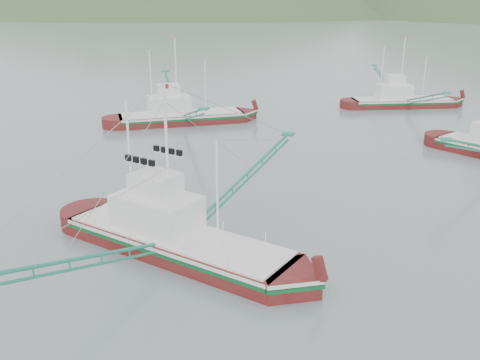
% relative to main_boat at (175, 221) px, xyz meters
% --- Properties ---
extents(ground, '(1200.00, 1200.00, 0.00)m').
position_rel_main_boat_xyz_m(ground, '(2.45, -0.65, -2.14)').
color(ground, slate).
rests_on(ground, ground).
extents(main_boat, '(15.77, 27.00, 11.18)m').
position_rel_main_boat_xyz_m(main_boat, '(0.00, 0.00, 0.00)').
color(main_boat, '#4F0E0D').
rests_on(main_boat, ground).
extents(bg_boat_left, '(19.08, 24.78, 11.04)m').
position_rel_main_boat_xyz_m(bg_boat_left, '(-13.49, 32.03, 0.20)').
color(bg_boat_left, '#4F0E0D').
rests_on(bg_boat_left, ground).
extents(bg_boat_far, '(14.34, 24.21, 10.26)m').
position_rel_main_boat_xyz_m(bg_boat_far, '(11.96, 50.51, -0.07)').
color(bg_boat_far, '#4F0E0D').
rests_on(bg_boat_far, ground).
extents(headland_left, '(448.00, 308.00, 210.00)m').
position_rel_main_boat_xyz_m(headland_left, '(-177.55, 359.35, -2.14)').
color(headland_left, '#37532B').
rests_on(headland_left, ground).
extents(ridge_distant, '(960.00, 400.00, 240.00)m').
position_rel_main_boat_xyz_m(ridge_distant, '(32.45, 559.35, -2.14)').
color(ridge_distant, slate).
rests_on(ridge_distant, ground).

